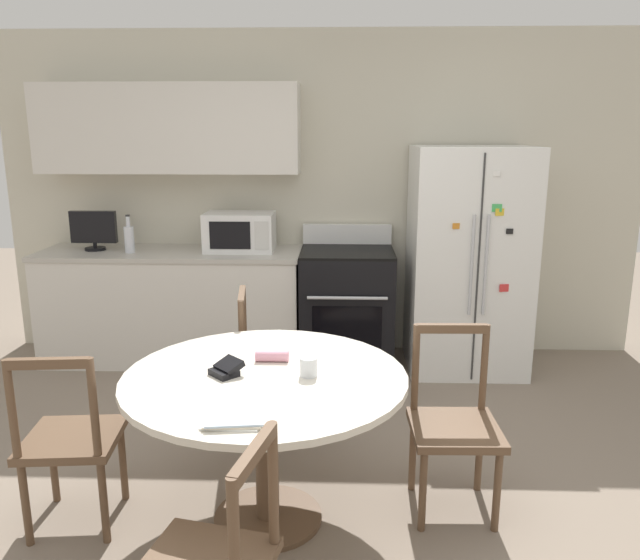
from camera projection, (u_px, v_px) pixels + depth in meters
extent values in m
plane|color=gray|center=(300.00, 538.00, 2.88)|extent=(14.00, 14.00, 0.00)
cube|color=beige|center=(320.00, 196.00, 5.14)|extent=(5.20, 0.10, 2.60)
cube|color=silver|center=(168.00, 129.00, 4.84)|extent=(2.04, 0.34, 0.68)
cube|color=silver|center=(173.00, 308.00, 5.04)|extent=(2.04, 0.62, 0.86)
cube|color=#B7B2A8|center=(170.00, 253.00, 4.93)|extent=(2.07, 0.64, 0.03)
cube|color=white|center=(468.00, 260.00, 4.78)|extent=(0.88, 0.74, 1.72)
cube|color=#333333|center=(478.00, 271.00, 4.42)|extent=(0.01, 0.01, 1.65)
cylinder|color=silver|center=(472.00, 265.00, 4.40)|extent=(0.02, 0.02, 0.72)
cylinder|color=silver|center=(486.00, 266.00, 4.39)|extent=(0.02, 0.02, 0.72)
cube|color=white|center=(497.00, 173.00, 4.25)|extent=(0.05, 0.01, 0.04)
cube|color=yellow|center=(500.00, 212.00, 4.31)|extent=(0.06, 0.02, 0.05)
cube|color=red|center=(504.00, 288.00, 4.44)|extent=(0.07, 0.02, 0.05)
cube|color=orange|center=(456.00, 226.00, 4.35)|extent=(0.05, 0.01, 0.04)
cube|color=#3FB259|center=(497.00, 208.00, 4.31)|extent=(0.07, 0.01, 0.05)
cube|color=black|center=(510.00, 231.00, 4.34)|extent=(0.05, 0.01, 0.04)
cube|color=black|center=(347.00, 308.00, 4.96)|extent=(0.72, 0.64, 0.90)
cube|color=black|center=(347.00, 332.00, 4.67)|extent=(0.52, 0.01, 0.40)
cylinder|color=silver|center=(347.00, 298.00, 4.58)|extent=(0.59, 0.02, 0.02)
cube|color=black|center=(347.00, 251.00, 4.85)|extent=(0.72, 0.64, 0.02)
cube|color=white|center=(347.00, 234.00, 5.11)|extent=(0.72, 0.06, 0.16)
cube|color=white|center=(240.00, 232.00, 4.91)|extent=(0.54, 0.35, 0.30)
cube|color=black|center=(230.00, 235.00, 4.74)|extent=(0.31, 0.01, 0.21)
cube|color=silver|center=(262.00, 236.00, 4.73)|extent=(0.11, 0.01, 0.22)
cylinder|color=black|center=(95.00, 249.00, 4.96)|extent=(0.16, 0.16, 0.02)
cylinder|color=black|center=(95.00, 245.00, 4.95)|extent=(0.03, 0.03, 0.04)
cube|color=black|center=(93.00, 227.00, 4.92)|extent=(0.36, 0.05, 0.25)
cylinder|color=silver|center=(129.00, 240.00, 4.84)|extent=(0.08, 0.08, 0.20)
cylinder|color=silver|center=(128.00, 221.00, 4.80)|extent=(0.03, 0.03, 0.08)
cylinder|color=#262626|center=(128.00, 216.00, 4.79)|extent=(0.03, 0.03, 0.01)
cylinder|color=beige|center=(265.00, 378.00, 2.85)|extent=(1.30, 1.30, 0.03)
cylinder|color=brown|center=(267.00, 450.00, 2.93)|extent=(0.11, 0.11, 0.69)
cylinder|color=brown|center=(268.00, 517.00, 3.02)|extent=(0.52, 0.52, 0.03)
cube|color=brown|center=(275.00, 366.00, 3.80)|extent=(0.47, 0.47, 0.04)
cylinder|color=brown|center=(302.00, 388.00, 4.03)|extent=(0.04, 0.04, 0.41)
cylinder|color=brown|center=(305.00, 412.00, 3.70)|extent=(0.04, 0.04, 0.41)
cylinder|color=brown|center=(249.00, 390.00, 4.00)|extent=(0.04, 0.04, 0.41)
cylinder|color=brown|center=(247.00, 414.00, 3.67)|extent=(0.04, 0.04, 0.41)
cylinder|color=brown|center=(244.00, 320.00, 3.89)|extent=(0.04, 0.04, 0.45)
cylinder|color=brown|center=(242.00, 338.00, 3.56)|extent=(0.04, 0.04, 0.45)
cube|color=brown|center=(242.00, 296.00, 3.68)|extent=(0.08, 0.35, 0.04)
cube|color=brown|center=(455.00, 429.00, 3.00)|extent=(0.43, 0.43, 0.04)
cylinder|color=brown|center=(497.00, 491.00, 2.89)|extent=(0.04, 0.04, 0.41)
cylinder|color=brown|center=(423.00, 491.00, 2.89)|extent=(0.04, 0.04, 0.41)
cylinder|color=brown|center=(479.00, 454.00, 3.22)|extent=(0.04, 0.04, 0.41)
cylinder|color=brown|center=(413.00, 453.00, 3.23)|extent=(0.04, 0.04, 0.41)
cylinder|color=brown|center=(484.00, 367.00, 3.13)|extent=(0.04, 0.04, 0.45)
cylinder|color=brown|center=(416.00, 367.00, 3.13)|extent=(0.04, 0.04, 0.45)
cube|color=brown|center=(452.00, 328.00, 3.08)|extent=(0.35, 0.05, 0.04)
cube|color=brown|center=(73.00, 439.00, 2.91)|extent=(0.46, 0.46, 0.04)
cylinder|color=brown|center=(53.00, 464.00, 3.12)|extent=(0.04, 0.04, 0.41)
cylinder|color=brown|center=(123.00, 462.00, 3.14)|extent=(0.04, 0.04, 0.41)
cylinder|color=brown|center=(26.00, 504.00, 2.79)|extent=(0.04, 0.04, 0.41)
cylinder|color=brown|center=(104.00, 502.00, 2.81)|extent=(0.04, 0.04, 0.41)
cylinder|color=brown|center=(12.00, 409.00, 2.66)|extent=(0.04, 0.04, 0.45)
cylinder|color=brown|center=(94.00, 407.00, 2.68)|extent=(0.04, 0.04, 0.45)
cube|color=brown|center=(48.00, 363.00, 2.62)|extent=(0.35, 0.07, 0.04)
cylinder|color=brown|center=(234.00, 548.00, 1.78)|extent=(0.04, 0.04, 0.45)
cylinder|color=brown|center=(273.00, 484.00, 2.10)|extent=(0.04, 0.04, 0.45)
cube|color=brown|center=(254.00, 454.00, 1.89)|extent=(0.11, 0.34, 0.04)
cylinder|color=silver|center=(309.00, 367.00, 2.82)|extent=(0.08, 0.08, 0.09)
cylinder|color=#8C4C99|center=(309.00, 371.00, 2.82)|extent=(0.07, 0.07, 0.05)
cylinder|color=pink|center=(272.00, 356.00, 3.00)|extent=(0.16, 0.06, 0.05)
cube|color=black|center=(224.00, 373.00, 2.83)|extent=(0.15, 0.15, 0.03)
cube|color=black|center=(229.00, 365.00, 2.84)|extent=(0.16, 0.16, 0.06)
cube|color=white|center=(236.00, 413.00, 2.45)|extent=(0.23, 0.31, 0.01)
cube|color=beige|center=(236.00, 411.00, 2.45)|extent=(0.23, 0.31, 0.01)
cube|color=silver|center=(236.00, 409.00, 2.45)|extent=(0.26, 0.33, 0.01)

